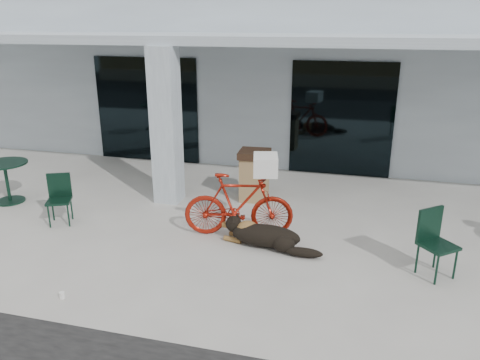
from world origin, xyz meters
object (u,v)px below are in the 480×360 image
(bicycle, at_px, (239,205))
(cafe_chair_near, at_px, (59,200))
(cafe_table_near, at_px, (7,182))
(dog, at_px, (266,235))
(trash_receptacle, at_px, (254,175))
(cafe_chair_far_a, at_px, (438,245))

(bicycle, height_order, cafe_chair_near, bicycle)
(bicycle, bearing_deg, cafe_table_near, 73.86)
(cafe_table_near, xyz_separation_m, cafe_chair_near, (1.70, -0.69, 0.04))
(dog, distance_m, cafe_chair_near, 3.87)
(bicycle, bearing_deg, cafe_chair_near, 83.84)
(trash_receptacle, bearing_deg, dog, -71.96)
(cafe_chair_far_a, xyz_separation_m, trash_receptacle, (-3.28, 2.39, 0.02))
(bicycle, relative_size, cafe_table_near, 2.08)
(bicycle, height_order, trash_receptacle, bicycle)
(cafe_chair_near, bearing_deg, cafe_chair_far_a, -26.48)
(cafe_chair_near, xyz_separation_m, trash_receptacle, (3.17, 2.13, 0.07))
(bicycle, distance_m, dog, 0.73)
(cafe_chair_far_a, bearing_deg, dog, 133.45)
(bicycle, xyz_separation_m, cafe_chair_far_a, (3.15, -0.62, -0.06))
(trash_receptacle, bearing_deg, cafe_chair_far_a, -36.08)
(cafe_table_near, distance_m, cafe_chair_near, 1.83)
(cafe_chair_near, height_order, trash_receptacle, trash_receptacle)
(dog, height_order, cafe_table_near, cafe_table_near)
(cafe_table_near, relative_size, trash_receptacle, 0.86)
(dog, bearing_deg, trash_receptacle, 118.97)
(dog, height_order, cafe_chair_near, cafe_chair_near)
(dog, xyz_separation_m, trash_receptacle, (-0.68, 2.10, 0.31))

